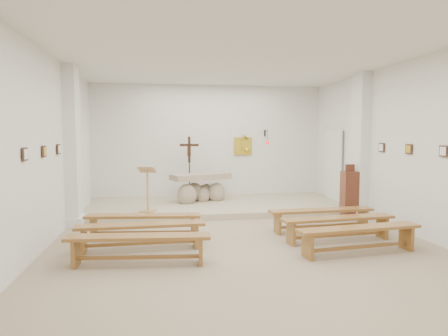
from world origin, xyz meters
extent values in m
cube|color=tan|center=(0.00, 0.00, 0.00)|extent=(7.00, 10.00, 0.00)
cube|color=white|center=(-3.49, 0.00, 1.75)|extent=(0.02, 10.00, 3.50)
cube|color=white|center=(3.49, 0.00, 1.75)|extent=(0.02, 10.00, 3.50)
cube|color=white|center=(0.00, 4.99, 1.75)|extent=(7.00, 0.02, 3.50)
cube|color=silver|center=(0.00, 0.00, 3.49)|extent=(7.00, 10.00, 0.02)
cube|color=tan|center=(0.00, 3.50, 0.07)|extent=(6.98, 3.00, 0.15)
cube|color=white|center=(-3.37, 2.00, 1.75)|extent=(0.26, 0.55, 3.50)
cube|color=white|center=(3.37, 2.00, 1.75)|extent=(0.26, 0.55, 3.50)
cube|color=gold|center=(1.05, 4.96, 1.65)|extent=(0.55, 0.04, 0.55)
cube|color=black|center=(1.75, 4.97, 2.05)|extent=(0.04, 0.02, 0.20)
cylinder|color=black|center=(1.75, 4.82, 2.12)|extent=(0.02, 0.30, 0.02)
cylinder|color=black|center=(1.75, 4.67, 1.95)|extent=(0.01, 0.01, 0.34)
sphere|color=red|center=(1.75, 4.67, 1.76)|extent=(0.11, 0.11, 0.11)
cube|color=#3D261B|center=(-3.47, -0.80, 1.72)|extent=(0.03, 0.20, 0.20)
cube|color=#3D261B|center=(-3.47, 0.20, 1.72)|extent=(0.03, 0.20, 0.20)
cube|color=#3D261B|center=(-3.47, 1.20, 1.72)|extent=(0.03, 0.20, 0.20)
cube|color=#3D261B|center=(3.47, -0.80, 1.72)|extent=(0.03, 0.20, 0.20)
cube|color=#3D261B|center=(3.47, 0.20, 1.72)|extent=(0.03, 0.20, 0.20)
cube|color=#3D261B|center=(3.47, 1.20, 1.72)|extent=(0.03, 0.20, 0.20)
cube|color=silver|center=(-3.43, 2.70, 0.27)|extent=(0.10, 0.85, 0.52)
cube|color=silver|center=(3.43, 2.70, 0.27)|extent=(0.10, 0.85, 0.52)
ellipsoid|color=tan|center=(-0.78, 3.58, 0.38)|extent=(0.53, 0.45, 0.60)
ellipsoid|color=tan|center=(0.08, 3.94, 0.36)|extent=(0.50, 0.42, 0.57)
ellipsoid|color=tan|center=(-0.55, 3.98, 0.39)|extent=(0.57, 0.48, 0.53)
ellipsoid|color=tan|center=(-0.21, 4.09, 0.35)|extent=(0.46, 0.39, 0.50)
ellipsoid|color=tan|center=(-0.32, 3.86, 0.32)|extent=(0.39, 0.33, 0.46)
cube|color=tan|center=(-0.37, 3.88, 0.84)|extent=(1.76, 1.19, 0.16)
cube|color=tan|center=(-1.79, 2.56, 0.17)|extent=(0.41, 0.41, 0.04)
cylinder|color=tan|center=(-1.79, 2.56, 0.63)|extent=(0.05, 0.05, 0.97)
cube|color=tan|center=(-1.79, 2.54, 1.17)|extent=(0.47, 0.38, 0.16)
cube|color=white|center=(-1.80, 2.50, 1.21)|extent=(0.40, 0.32, 0.12)
cylinder|color=#361F11|center=(-0.66, 4.30, 0.16)|extent=(0.24, 0.24, 0.03)
cylinder|color=#361F11|center=(-0.66, 4.30, 0.69)|extent=(0.04, 0.04, 1.09)
cube|color=#361F11|center=(-0.66, 4.30, 1.58)|extent=(0.08, 0.06, 0.74)
cube|color=#361F11|center=(-0.66, 4.30, 1.71)|extent=(0.54, 0.16, 0.07)
cube|color=#361F11|center=(-0.66, 4.27, 1.55)|extent=(0.10, 0.06, 0.32)
imported|color=#2C5020|center=(-0.28, 4.03, 0.39)|extent=(0.57, 0.56, 0.49)
cube|color=brown|center=(3.07, 1.90, 0.56)|extent=(0.36, 0.36, 1.12)
cube|color=brown|center=(3.07, 1.90, 1.20)|extent=(0.23, 0.06, 0.18)
cube|color=olive|center=(-1.82, 0.62, 0.44)|extent=(2.24, 0.62, 0.05)
cube|color=olive|center=(-2.77, 0.74, 0.21)|extent=(0.10, 0.33, 0.42)
cube|color=olive|center=(-0.87, 0.50, 0.21)|extent=(0.10, 0.33, 0.42)
cube|color=olive|center=(-1.82, 0.62, 0.12)|extent=(1.85, 0.29, 0.05)
cube|color=olive|center=(1.82, 0.62, 0.44)|extent=(2.22, 0.45, 0.05)
cube|color=olive|center=(0.87, 0.58, 0.21)|extent=(0.07, 0.32, 0.42)
cube|color=olive|center=(2.77, 0.66, 0.21)|extent=(0.07, 0.32, 0.42)
cube|color=olive|center=(1.82, 0.62, 0.12)|extent=(1.86, 0.14, 0.05)
cube|color=olive|center=(-1.82, -0.18, 0.44)|extent=(2.22, 0.41, 0.05)
cube|color=olive|center=(-2.77, -0.21, 0.21)|extent=(0.07, 0.32, 0.42)
cube|color=olive|center=(-0.86, -0.16, 0.21)|extent=(0.07, 0.32, 0.42)
cube|color=olive|center=(-1.82, -0.18, 0.12)|extent=(1.86, 0.11, 0.05)
cube|color=olive|center=(1.82, -0.18, 0.44)|extent=(2.23, 0.54, 0.05)
cube|color=olive|center=(0.87, -0.27, 0.21)|extent=(0.09, 0.33, 0.42)
cube|color=olive|center=(2.77, -0.10, 0.21)|extent=(0.09, 0.33, 0.42)
cube|color=olive|center=(1.82, -0.18, 0.12)|extent=(1.86, 0.22, 0.05)
cube|color=olive|center=(-1.82, -0.99, 0.44)|extent=(2.23, 0.56, 0.05)
cube|color=olive|center=(-2.77, -0.89, 0.21)|extent=(0.09, 0.33, 0.42)
cube|color=olive|center=(-0.87, -1.08, 0.21)|extent=(0.09, 0.33, 0.42)
cube|color=olive|center=(-1.82, -0.99, 0.12)|extent=(1.85, 0.24, 0.05)
cube|color=olive|center=(1.82, -0.99, 0.44)|extent=(2.24, 0.61, 0.05)
cube|color=olive|center=(0.87, -1.10, 0.21)|extent=(0.10, 0.33, 0.42)
cube|color=olive|center=(2.77, -0.88, 0.21)|extent=(0.10, 0.33, 0.42)
cube|color=olive|center=(1.82, -0.99, 0.12)|extent=(1.85, 0.28, 0.05)
camera|label=1|loc=(-1.46, -7.14, 2.02)|focal=32.00mm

